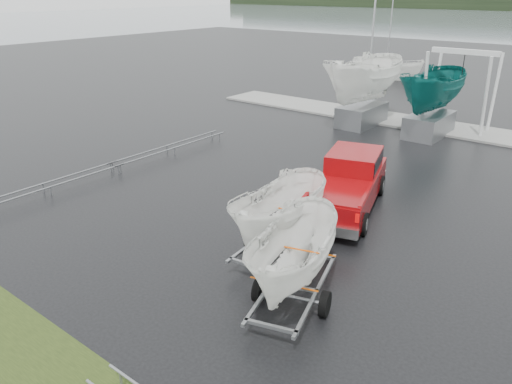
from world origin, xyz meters
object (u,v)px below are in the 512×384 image
(trailer_hitched, at_px, (297,204))
(boat_hoist, at_px, (461,79))
(trailer_parked, at_px, (282,168))
(pickup_truck, at_px, (349,181))

(trailer_hitched, height_order, boat_hoist, trailer_hitched)
(trailer_parked, height_order, boat_hoist, trailer_parked)
(boat_hoist, bearing_deg, trailer_hitched, -83.06)
(trailer_hitched, relative_size, trailer_parked, 1.00)
(trailer_hitched, distance_m, trailer_parked, 2.34)
(pickup_truck, distance_m, boat_hoist, 12.27)
(pickup_truck, distance_m, trailer_hitched, 6.35)
(trailer_hitched, height_order, trailer_parked, trailer_parked)
(trailer_hitched, bearing_deg, pickup_truck, 90.00)
(trailer_parked, relative_size, boat_hoist, 1.15)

